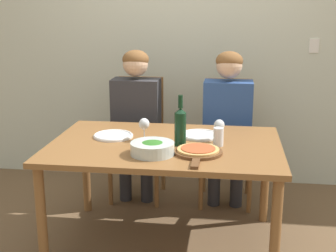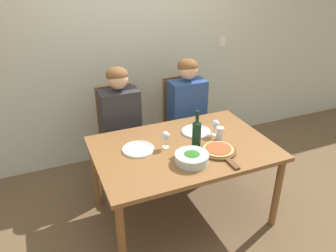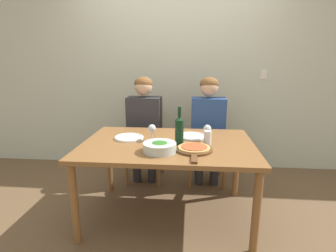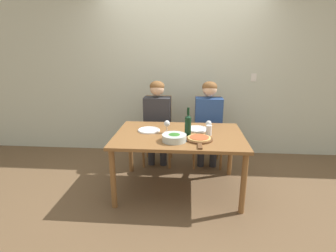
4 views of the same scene
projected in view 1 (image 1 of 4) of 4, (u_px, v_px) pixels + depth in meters
ground_plane at (165, 243)px, 3.23m from camera, size 40.00×40.00×0.00m
back_wall at (186, 32)px, 4.11m from camera, size 10.00×0.06×2.70m
dining_table at (165, 154)px, 3.06m from camera, size 1.50×1.00×0.72m
chair_left at (139, 134)px, 3.94m from camera, size 0.42×0.42×1.00m
chair_right at (227, 137)px, 3.84m from camera, size 0.42×0.42×1.00m
person_woman at (136, 111)px, 3.77m from camera, size 0.47×0.51×1.25m
person_man at (228, 114)px, 3.68m from camera, size 0.47×0.51×1.25m
wine_bottle at (180, 126)px, 2.96m from camera, size 0.08×0.08×0.33m
broccoli_bowl at (152, 148)px, 2.81m from camera, size 0.27×0.27×0.08m
dinner_plate_left at (113, 136)px, 3.18m from camera, size 0.27×0.27×0.02m
dinner_plate_right at (200, 135)px, 3.19m from camera, size 0.27×0.27×0.02m
pizza_on_board at (198, 151)px, 2.82m from camera, size 0.29×0.43×0.04m
wine_glass_left at (144, 125)px, 3.07m from camera, size 0.07×0.07×0.15m
wine_glass_right at (219, 126)px, 3.04m from camera, size 0.07×0.07×0.15m
water_tumbler at (218, 137)px, 2.97m from camera, size 0.07×0.07×0.12m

